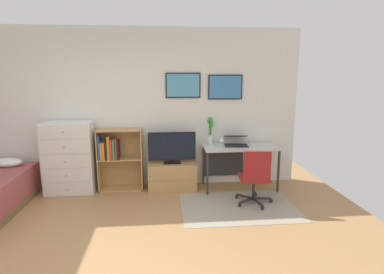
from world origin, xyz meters
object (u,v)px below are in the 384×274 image
at_px(bamboo_vase, 210,130).
at_px(wine_glass, 222,139).
at_px(tv_stand, 172,176).
at_px(television, 172,148).
at_px(desk, 239,153).
at_px(computer_mouse, 252,145).
at_px(dresser, 69,158).
at_px(office_chair, 255,176).
at_px(bookshelf, 116,155).
at_px(laptop, 236,141).

relative_size(bamboo_vase, wine_glass, 2.62).
height_order(tv_stand, television, television).
bearing_deg(desk, wine_glass, -159.06).
bearing_deg(tv_stand, computer_mouse, -3.75).
relative_size(television, wine_glass, 4.40).
distance_m(dresser, tv_stand, 1.72).
height_order(television, office_chair, television).
relative_size(dresser, bookshelf, 1.14).
xyz_separation_m(dresser, office_chair, (2.88, -0.80, -0.13)).
distance_m(dresser, computer_mouse, 3.03).
relative_size(bookshelf, television, 1.31).
relative_size(bookshelf, office_chair, 1.21).
distance_m(tv_stand, bamboo_vase, 1.02).
relative_size(television, bamboo_vase, 1.68).
distance_m(bookshelf, television, 0.95).
relative_size(dresser, tv_stand, 1.46).
relative_size(television, laptop, 1.71).
height_order(tv_stand, computer_mouse, computer_mouse).
distance_m(dresser, television, 1.69).
relative_size(bookshelf, wine_glass, 5.77).
height_order(dresser, laptop, dresser).
bearing_deg(desk, computer_mouse, -22.41).
bearing_deg(tv_stand, office_chair, -34.31).
distance_m(television, office_chair, 1.47).
bearing_deg(laptop, wine_glass, -144.99).
distance_m(bookshelf, computer_mouse, 2.29).
xyz_separation_m(desk, office_chair, (0.05, -0.81, -0.14)).
height_order(dresser, television, dresser).
relative_size(television, desk, 0.64).
bearing_deg(office_chair, wine_glass, 124.85).
bearing_deg(bamboo_vase, tv_stand, -170.12).
distance_m(desk, laptop, 0.21).
relative_size(office_chair, bamboo_vase, 1.82).
distance_m(tv_stand, computer_mouse, 1.45).
xyz_separation_m(television, desk, (1.15, 0.01, -0.12)).
xyz_separation_m(computer_mouse, wine_glass, (-0.53, -0.05, 0.12)).
bearing_deg(television, dresser, 179.75).
relative_size(dresser, desk, 0.95).
relative_size(office_chair, computer_mouse, 8.27).
height_order(tv_stand, laptop, laptop).
distance_m(television, desk, 1.16).
bearing_deg(wine_glass, office_chair, -60.92).
distance_m(desk, computer_mouse, 0.26).
xyz_separation_m(tv_stand, office_chair, (1.20, -0.82, 0.23)).
bearing_deg(dresser, bookshelf, 5.23).
bearing_deg(wine_glass, dresser, 177.28).
bearing_deg(wine_glass, television, 172.25).
height_order(office_chair, laptop, laptop).
relative_size(tv_stand, desk, 0.65).
xyz_separation_m(dresser, laptop, (2.78, 0.03, 0.22)).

